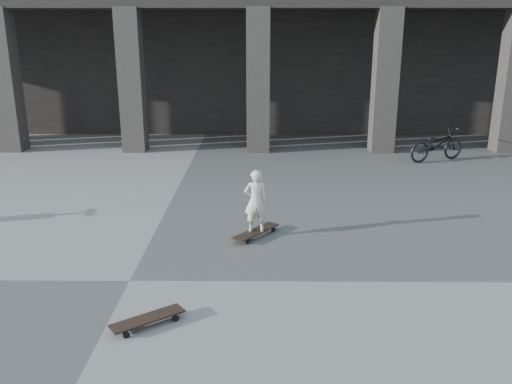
{
  "coord_description": "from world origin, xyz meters",
  "views": [
    {
      "loc": [
        1.87,
        -6.99,
        3.46
      ],
      "look_at": [
        1.78,
        2.23,
        0.65
      ],
      "focal_mm": 38.0,
      "sensor_mm": 36.0,
      "label": 1
    }
  ],
  "objects_px": {
    "child": "(256,201)",
    "bicycle": "(437,145)",
    "longboard": "(256,232)",
    "skateboard_spare": "(148,319)"
  },
  "relations": [
    {
      "from": "skateboard_spare",
      "to": "child",
      "type": "xyz_separation_m",
      "value": [
        1.28,
        2.93,
        0.56
      ]
    },
    {
      "from": "skateboard_spare",
      "to": "child",
      "type": "height_order",
      "value": "child"
    },
    {
      "from": "child",
      "to": "bicycle",
      "type": "xyz_separation_m",
      "value": [
        4.8,
        5.57,
        -0.2
      ]
    },
    {
      "from": "child",
      "to": "longboard",
      "type": "bearing_deg",
      "value": -140.51
    },
    {
      "from": "longboard",
      "to": "child",
      "type": "height_order",
      "value": "child"
    },
    {
      "from": "child",
      "to": "bicycle",
      "type": "relative_size",
      "value": 0.64
    },
    {
      "from": "longboard",
      "to": "bicycle",
      "type": "bearing_deg",
      "value": -2.46
    },
    {
      "from": "child",
      "to": "bicycle",
      "type": "distance_m",
      "value": 7.36
    },
    {
      "from": "skateboard_spare",
      "to": "bicycle",
      "type": "xyz_separation_m",
      "value": [
        6.08,
        8.5,
        0.36
      ]
    },
    {
      "from": "longboard",
      "to": "child",
      "type": "xyz_separation_m",
      "value": [
        -0.0,
        -0.0,
        0.56
      ]
    }
  ]
}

